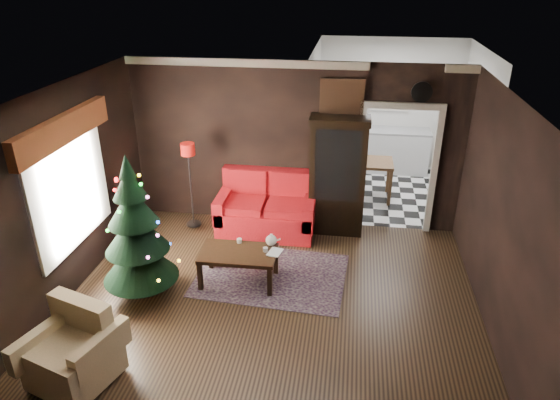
# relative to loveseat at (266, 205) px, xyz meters

# --- Properties ---
(floor) EXTENTS (5.50, 5.50, 0.00)m
(floor) POSITION_rel_loveseat_xyz_m (0.40, -2.05, -0.50)
(floor) COLOR black
(floor) RESTS_ON ground
(ceiling) EXTENTS (5.50, 5.50, 0.00)m
(ceiling) POSITION_rel_loveseat_xyz_m (0.40, -2.05, 2.30)
(ceiling) COLOR white
(ceiling) RESTS_ON ground
(wall_back) EXTENTS (5.50, 0.00, 5.50)m
(wall_back) POSITION_rel_loveseat_xyz_m (0.40, 0.45, 0.90)
(wall_back) COLOR black
(wall_back) RESTS_ON ground
(wall_front) EXTENTS (5.50, 0.00, 5.50)m
(wall_front) POSITION_rel_loveseat_xyz_m (0.40, -4.55, 0.90)
(wall_front) COLOR black
(wall_front) RESTS_ON ground
(wall_left) EXTENTS (0.00, 5.50, 5.50)m
(wall_left) POSITION_rel_loveseat_xyz_m (-2.35, -2.05, 0.90)
(wall_left) COLOR black
(wall_left) RESTS_ON ground
(wall_right) EXTENTS (0.00, 5.50, 5.50)m
(wall_right) POSITION_rel_loveseat_xyz_m (3.15, -2.05, 0.90)
(wall_right) COLOR black
(wall_right) RESTS_ON ground
(doorway) EXTENTS (1.10, 0.10, 2.10)m
(doorway) POSITION_rel_loveseat_xyz_m (2.10, 0.45, 0.55)
(doorway) COLOR #EEE4CF
(doorway) RESTS_ON ground
(left_window) EXTENTS (0.05, 1.60, 1.40)m
(left_window) POSITION_rel_loveseat_xyz_m (-2.31, -1.85, 0.95)
(left_window) COLOR white
(left_window) RESTS_ON wall_left
(valance) EXTENTS (0.12, 2.10, 0.35)m
(valance) POSITION_rel_loveseat_xyz_m (-2.23, -1.85, 1.77)
(valance) COLOR brown
(valance) RESTS_ON wall_left
(kitchen_floor) EXTENTS (3.00, 3.00, 0.00)m
(kitchen_floor) POSITION_rel_loveseat_xyz_m (2.10, 1.95, -0.50)
(kitchen_floor) COLOR white
(kitchen_floor) RESTS_ON ground
(kitchen_window) EXTENTS (0.70, 0.06, 0.70)m
(kitchen_window) POSITION_rel_loveseat_xyz_m (2.10, 3.40, 1.20)
(kitchen_window) COLOR white
(kitchen_window) RESTS_ON ground
(rug) EXTENTS (2.22, 1.68, 0.01)m
(rug) POSITION_rel_loveseat_xyz_m (0.30, -1.33, -0.49)
(rug) COLOR #2D1C2A
(rug) RESTS_ON ground
(loveseat) EXTENTS (1.70, 0.90, 1.00)m
(loveseat) POSITION_rel_loveseat_xyz_m (0.00, 0.00, 0.00)
(loveseat) COLOR #91010D
(loveseat) RESTS_ON ground
(curio_cabinet) EXTENTS (0.90, 0.45, 1.90)m
(curio_cabinet) POSITION_rel_loveseat_xyz_m (1.15, 0.22, 0.45)
(curio_cabinet) COLOR black
(curio_cabinet) RESTS_ON ground
(floor_lamp) EXTENTS (0.26, 0.26, 1.46)m
(floor_lamp) POSITION_rel_loveseat_xyz_m (-1.24, -0.14, 0.33)
(floor_lamp) COLOR black
(floor_lamp) RESTS_ON ground
(christmas_tree) EXTENTS (1.15, 1.15, 1.90)m
(christmas_tree) POSITION_rel_loveseat_xyz_m (-1.36, -2.06, 0.55)
(christmas_tree) COLOR black
(christmas_tree) RESTS_ON ground
(armchair) EXTENTS (1.02, 1.02, 0.83)m
(armchair) POSITION_rel_loveseat_xyz_m (-1.46, -3.66, -0.04)
(armchair) COLOR tan
(armchair) RESTS_ON ground
(coffee_table) EXTENTS (1.07, 0.66, 0.48)m
(coffee_table) POSITION_rel_loveseat_xyz_m (-0.13, -1.54, -0.25)
(coffee_table) COLOR #361F0D
(coffee_table) RESTS_ON rug
(teapot) EXTENTS (0.19, 0.19, 0.17)m
(teapot) POSITION_rel_loveseat_xyz_m (0.29, -1.29, 0.08)
(teapot) COLOR silver
(teapot) RESTS_ON coffee_table
(cup_a) EXTENTS (0.09, 0.09, 0.06)m
(cup_a) POSITION_rel_loveseat_xyz_m (-0.17, -1.28, 0.02)
(cup_a) COLOR beige
(cup_a) RESTS_ON coffee_table
(cup_b) EXTENTS (0.07, 0.07, 0.06)m
(cup_b) POSITION_rel_loveseat_xyz_m (0.24, -1.47, 0.02)
(cup_b) COLOR silver
(cup_b) RESTS_ON coffee_table
(book) EXTENTS (0.17, 0.06, 0.24)m
(book) POSITION_rel_loveseat_xyz_m (0.29, -1.47, 0.11)
(book) COLOR #A28A7D
(book) RESTS_ON coffee_table
(wall_clock) EXTENTS (0.32, 0.32, 0.06)m
(wall_clock) POSITION_rel_loveseat_xyz_m (2.35, 0.40, 1.88)
(wall_clock) COLOR white
(wall_clock) RESTS_ON wall_back
(painting) EXTENTS (0.62, 0.05, 0.52)m
(painting) POSITION_rel_loveseat_xyz_m (1.15, 0.41, 1.75)
(painting) COLOR tan
(painting) RESTS_ON wall_back
(kitchen_counter) EXTENTS (1.80, 0.60, 0.90)m
(kitchen_counter) POSITION_rel_loveseat_xyz_m (2.10, 3.15, -0.05)
(kitchen_counter) COLOR silver
(kitchen_counter) RESTS_ON ground
(kitchen_table) EXTENTS (0.70, 0.70, 0.75)m
(kitchen_table) POSITION_rel_loveseat_xyz_m (1.80, 1.65, -0.12)
(kitchen_table) COLOR #57341D
(kitchen_table) RESTS_ON ground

